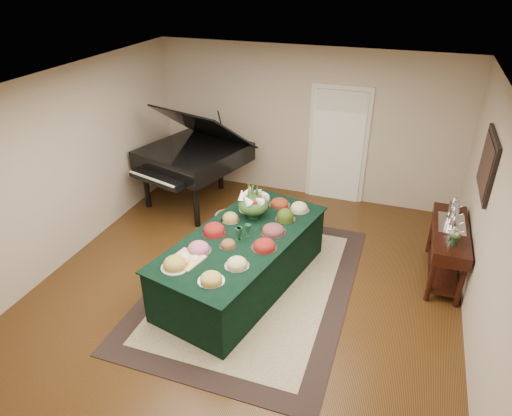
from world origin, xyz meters
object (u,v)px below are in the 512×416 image
(buffet_table, at_px, (243,260))
(floral_centerpiece, at_px, (253,201))
(grand_piano, at_px, (194,155))
(mahogany_sideboard, at_px, (449,239))

(buffet_table, relative_size, floral_centerpiece, 6.52)
(grand_piano, relative_size, mahogany_sideboard, 1.49)
(buffet_table, bearing_deg, floral_centerpiece, 93.52)
(floral_centerpiece, xyz_separation_m, mahogany_sideboard, (2.61, 0.56, -0.41))
(buffet_table, xyz_separation_m, floral_centerpiece, (-0.03, 0.51, 0.64))
(floral_centerpiece, bearing_deg, mahogany_sideboard, 12.10)
(floral_centerpiece, distance_m, grand_piano, 2.18)
(buffet_table, height_order, grand_piano, grand_piano)
(floral_centerpiece, height_order, grand_piano, grand_piano)
(floral_centerpiece, xyz_separation_m, grand_piano, (-1.62, 1.45, -0.10))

